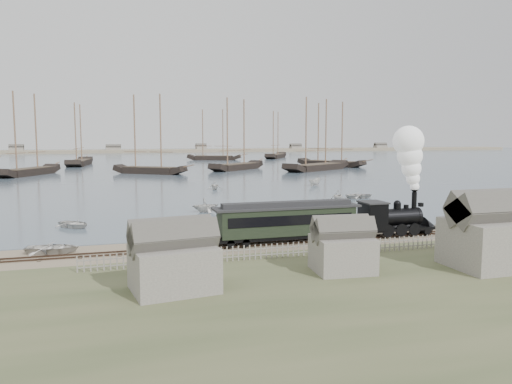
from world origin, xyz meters
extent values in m
plane|color=gray|center=(0.00, 0.00, 0.00)|extent=(600.00, 600.00, 0.00)
cube|color=#4D606F|center=(0.00, 170.00, 0.03)|extent=(600.00, 336.00, 0.06)
cube|color=#3B2A20|center=(0.00, -2.50, 0.10)|extent=(120.00, 0.08, 0.12)
cube|color=#3B2A20|center=(0.00, -1.50, 0.10)|extent=(120.00, 0.08, 0.12)
cube|color=#3C3126|center=(0.00, -2.00, 0.03)|extent=(120.00, 1.80, 0.06)
cube|color=tan|center=(0.00, 250.00, 0.00)|extent=(500.00, 20.00, 1.80)
cube|color=black|center=(12.93, -2.00, 0.76)|extent=(7.40, 2.18, 0.27)
cylinder|color=black|center=(12.49, -2.00, 1.85)|extent=(4.57, 1.63, 1.63)
cube|color=black|center=(10.10, -2.00, 2.06)|extent=(1.96, 2.39, 2.50)
cube|color=#28282A|center=(10.10, -2.00, 3.37)|extent=(2.18, 2.61, 0.13)
cylinder|color=black|center=(14.56, -2.00, 3.32)|extent=(0.48, 0.48, 1.74)
sphere|color=black|center=(12.71, -2.00, 3.12)|extent=(0.70, 0.70, 0.70)
cone|color=black|center=(16.41, -2.00, 0.65)|extent=(1.52, 2.18, 2.18)
cube|color=black|center=(15.32, -2.00, 2.94)|extent=(0.38, 0.38, 0.38)
cube|color=black|center=(1.53, -2.00, 0.69)|extent=(13.38, 2.20, 0.33)
cube|color=black|center=(1.53, -2.00, 2.02)|extent=(12.43, 2.39, 2.39)
cube|color=black|center=(1.53, -3.21, 2.26)|extent=(11.47, 0.06, 0.86)
cube|color=black|center=(1.53, -0.79, 2.26)|extent=(11.47, 0.06, 0.86)
cube|color=#28282A|center=(1.53, -2.00, 3.27)|extent=(13.38, 2.58, 0.17)
cube|color=#28282A|center=(1.53, -2.00, 3.55)|extent=(11.95, 1.15, 0.43)
imported|color=silver|center=(-18.25, -0.14, 0.44)|extent=(3.71, 4.69, 0.88)
imported|color=silver|center=(-17.24, 11.23, 0.46)|extent=(4.67, 4.64, 0.80)
imported|color=silver|center=(-2.11, 17.75, 0.94)|extent=(3.11, 3.53, 1.75)
imported|color=silver|center=(11.30, 11.37, 0.85)|extent=(4.38, 2.94, 1.58)
imported|color=silver|center=(23.26, 24.78, 0.50)|extent=(3.13, 4.32, 0.88)
imported|color=silver|center=(18.49, 22.62, 0.86)|extent=(3.99, 3.86, 1.61)
imported|color=silver|center=(24.30, 44.51, 0.79)|extent=(3.45, 3.82, 1.45)
imported|color=silver|center=(4.51, 43.37, 0.83)|extent=(3.05, 2.67, 1.55)
camera|label=1|loc=(-13.76, -43.31, 9.59)|focal=35.00mm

